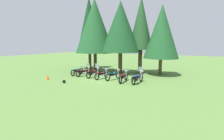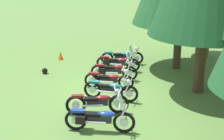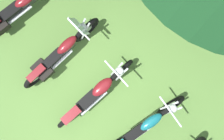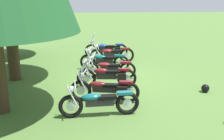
# 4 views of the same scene
# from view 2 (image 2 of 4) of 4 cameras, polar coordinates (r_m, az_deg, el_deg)

# --- Properties ---
(ground_plane) EXTENTS (80.00, 80.00, 0.00)m
(ground_plane) POSITION_cam_2_polar(r_m,az_deg,el_deg) (14.67, -0.16, -3.35)
(ground_plane) COLOR #547A38
(motorcycle_0) EXTENTS (0.73, 2.31, 1.00)m
(motorcycle_0) POSITION_cam_2_polar(r_m,az_deg,el_deg) (18.02, 1.79, 2.28)
(motorcycle_0) COLOR black
(motorcycle_0) RESTS_ON ground_plane
(motorcycle_1) EXTENTS (0.78, 2.24, 1.36)m
(motorcycle_1) POSITION_cam_2_polar(r_m,az_deg,el_deg) (16.99, 0.91, 1.34)
(motorcycle_1) COLOR black
(motorcycle_1) RESTS_ON ground_plane
(motorcycle_2) EXTENTS (0.66, 2.22, 1.37)m
(motorcycle_2) POSITION_cam_2_polar(r_m,az_deg,el_deg) (15.67, 0.24, -0.08)
(motorcycle_2) COLOR black
(motorcycle_2) RESTS_ON ground_plane
(motorcycle_3) EXTENTS (0.70, 2.19, 1.00)m
(motorcycle_3) POSITION_cam_2_polar(r_m,az_deg,el_deg) (14.59, -0.47, -1.62)
(motorcycle_3) COLOR black
(motorcycle_3) RESTS_ON ground_plane
(motorcycle_4) EXTENTS (0.85, 2.23, 1.02)m
(motorcycle_4) POSITION_cam_2_polar(r_m,az_deg,el_deg) (13.42, -0.17, -3.39)
(motorcycle_4) COLOR black
(motorcycle_4) RESTS_ON ground_plane
(motorcycle_5) EXTENTS (0.73, 2.32, 1.03)m
(motorcycle_5) POSITION_cam_2_polar(r_m,az_deg,el_deg) (12.26, -2.46, -5.53)
(motorcycle_5) COLOR black
(motorcycle_5) RESTS_ON ground_plane
(motorcycle_6) EXTENTS (0.68, 2.34, 1.38)m
(motorcycle_6) POSITION_cam_2_polar(r_m,az_deg,el_deg) (11.05, -2.25, -8.19)
(motorcycle_6) COLOR black
(motorcycle_6) RESTS_ON ground_plane
(traffic_cone) EXTENTS (0.32, 0.32, 0.48)m
(traffic_cone) POSITION_cam_2_polar(r_m,az_deg,el_deg) (19.19, -8.78, 2.45)
(traffic_cone) COLOR #EA590F
(traffic_cone) RESTS_ON ground_plane
(dropped_helmet) EXTENTS (0.29, 0.29, 0.29)m
(dropped_helmet) POSITION_cam_2_polar(r_m,az_deg,el_deg) (16.98, -11.37, -0.14)
(dropped_helmet) COLOR black
(dropped_helmet) RESTS_ON ground_plane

